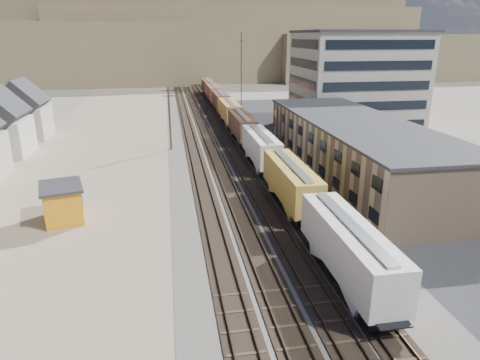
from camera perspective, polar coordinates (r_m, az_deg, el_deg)
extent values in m
plane|color=#6B6356|center=(32.23, 7.90, -14.29)|extent=(300.00, 300.00, 0.00)
cube|color=#4C4742|center=(78.13, -2.96, 5.79)|extent=(18.00, 200.00, 0.06)
cube|color=#83725A|center=(68.88, -18.72, 3.03)|extent=(24.00, 180.00, 0.03)
cube|color=#232326|center=(70.18, 16.73, 3.51)|extent=(26.00, 120.00, 0.04)
cube|color=black|center=(77.72, -6.65, 5.67)|extent=(2.60, 200.00, 0.08)
cube|color=#38281E|center=(77.66, -7.18, 5.73)|extent=(0.08, 200.00, 0.16)
cube|color=#38281E|center=(77.73, -6.12, 5.78)|extent=(0.08, 200.00, 0.16)
cube|color=black|center=(77.92, -4.43, 5.77)|extent=(2.60, 200.00, 0.08)
cube|color=#38281E|center=(77.83, -4.96, 5.83)|extent=(0.08, 200.00, 0.16)
cube|color=#38281E|center=(77.96, -3.91, 5.88)|extent=(0.08, 200.00, 0.16)
cube|color=black|center=(78.23, -2.23, 5.87)|extent=(2.60, 200.00, 0.08)
cube|color=#38281E|center=(78.12, -2.76, 5.93)|extent=(0.08, 200.00, 0.16)
cube|color=#38281E|center=(78.30, -1.71, 5.97)|extent=(0.08, 200.00, 0.16)
cube|color=black|center=(78.63, -0.20, 5.95)|extent=(2.60, 200.00, 0.08)
cube|color=#38281E|center=(78.49, -0.72, 6.01)|extent=(0.08, 200.00, 0.16)
cube|color=#38281E|center=(78.72, 0.32, 6.05)|extent=(0.08, 200.00, 0.16)
cube|color=black|center=(29.69, 17.99, -16.58)|extent=(2.20, 2.20, 0.90)
cube|color=black|center=(37.60, 11.00, -8.05)|extent=(2.20, 2.20, 0.90)
cube|color=beige|center=(32.48, 14.33, -8.56)|extent=(3.00, 13.34, 3.40)
cube|color=#B7B7B2|center=(31.72, 14.58, -5.69)|extent=(0.90, 12.32, 0.16)
cube|color=black|center=(41.90, 8.63, -5.02)|extent=(2.20, 2.20, 0.90)
cube|color=black|center=(50.95, 5.15, -0.52)|extent=(2.20, 2.20, 0.90)
cube|color=#B28C2F|center=(45.64, 6.82, -0.04)|extent=(3.00, 13.34, 3.40)
cube|color=#B7B7B2|center=(45.10, 6.91, 2.11)|extent=(0.90, 12.32, 0.16)
cube|color=black|center=(55.60, 3.85, 1.17)|extent=(2.20, 2.20, 0.90)
cube|color=black|center=(65.12, 1.81, 3.82)|extent=(2.20, 2.20, 0.90)
cube|color=beige|center=(59.77, 2.78, 4.58)|extent=(3.00, 13.34, 3.40)
cube|color=#B7B7B2|center=(59.37, 2.81, 6.25)|extent=(0.90, 12.33, 0.16)
cube|color=black|center=(69.92, 1.00, 4.87)|extent=(2.20, 2.20, 0.90)
cube|color=black|center=(79.67, -0.35, 6.59)|extent=(2.20, 2.20, 0.90)
cube|color=#47281E|center=(74.33, 0.29, 7.41)|extent=(3.00, 13.34, 3.40)
cube|color=#B7B7B2|center=(74.00, 0.29, 8.76)|extent=(0.90, 12.33, 0.16)
cube|color=black|center=(84.55, -0.90, 7.30)|extent=(2.20, 2.20, 0.90)
cube|color=black|center=(94.42, -1.84, 8.50)|extent=(2.20, 2.20, 0.90)
cube|color=#B28C2F|center=(89.10, -1.41, 9.29)|extent=(3.00, 13.34, 3.40)
cube|color=#B7B7B2|center=(88.83, -1.42, 10.42)|extent=(0.90, 12.32, 0.16)
cube|color=black|center=(99.35, -2.24, 9.00)|extent=(2.20, 2.20, 0.90)
cube|color=black|center=(109.30, -2.94, 9.88)|extent=(2.20, 2.20, 0.90)
cube|color=#47281E|center=(104.00, -2.63, 10.63)|extent=(3.00, 13.34, 3.40)
cube|color=#B7B7B2|center=(103.76, -2.64, 11.61)|extent=(0.90, 12.32, 0.16)
cube|color=black|center=(114.26, -3.25, 10.26)|extent=(2.20, 2.20, 0.90)
cube|color=black|center=(124.25, -3.79, 10.93)|extent=(2.20, 2.20, 0.90)
cube|color=brown|center=(118.97, -3.55, 11.64)|extent=(3.00, 13.34, 3.40)
cube|color=#B7B7B2|center=(118.77, -3.57, 12.49)|extent=(0.90, 12.32, 0.16)
cube|color=black|center=(129.23, -4.02, 11.23)|extent=(2.20, 2.20, 0.90)
cube|color=black|center=(139.26, -4.45, 11.75)|extent=(2.20, 2.20, 0.90)
cube|color=#47281E|center=(133.99, -4.27, 12.41)|extent=(3.00, 13.34, 3.40)
cube|color=#B7B7B2|center=(133.81, -4.29, 13.17)|extent=(0.90, 12.32, 0.16)
cube|color=tan|center=(57.64, 15.05, 4.04)|extent=(12.00, 40.00, 7.00)
cube|color=#2D2D30|center=(56.88, 15.35, 7.55)|extent=(12.40, 40.40, 0.30)
cube|color=black|center=(55.77, 9.25, 2.58)|extent=(0.12, 36.00, 1.20)
cube|color=black|center=(55.03, 9.42, 5.58)|extent=(0.12, 36.00, 1.20)
cube|color=#9E998E|center=(89.02, 15.19, 12.62)|extent=(22.00, 18.00, 18.00)
cube|color=#2D2D30|center=(88.62, 15.72, 18.53)|extent=(22.60, 18.60, 0.50)
cube|color=black|center=(85.06, 8.22, 12.81)|extent=(0.12, 16.00, 16.00)
cube|color=black|center=(80.91, 17.84, 11.83)|extent=(20.00, 0.12, 16.00)
cylinder|color=#382619|center=(68.80, -9.35, 8.02)|extent=(0.32, 0.32, 10.00)
cube|color=#382619|center=(68.14, -9.55, 11.66)|extent=(2.20, 0.14, 0.14)
cube|color=#382619|center=(68.24, -9.51, 10.99)|extent=(1.90, 0.14, 0.14)
cylinder|color=black|center=(68.13, -9.04, 11.81)|extent=(0.08, 0.08, 0.22)
cylinder|color=black|center=(87.33, 0.16, 13.14)|extent=(0.16, 0.16, 18.00)
cube|color=black|center=(86.92, 0.16, 18.07)|extent=(1.20, 0.08, 0.08)
cube|color=#B7B2A8|center=(74.65, -29.29, 4.94)|extent=(8.00, 8.00, 5.50)
cube|color=#9E998E|center=(85.82, -26.77, 6.84)|extent=(8.00, 8.00, 5.50)
cube|color=#2D2D30|center=(85.27, -27.13, 9.23)|extent=(8.15, 8.16, 8.15)
cube|color=brown|center=(183.12, -26.79, 14.77)|extent=(120.00, 40.00, 22.00)
cube|color=brown|center=(187.90, -0.83, 17.64)|extent=(140.00, 45.00, 28.00)
cube|color=brown|center=(201.66, 20.48, 15.17)|extent=(110.00, 38.00, 18.00)
cube|color=brown|center=(205.68, -10.45, 18.00)|extent=(200.00, 60.00, 32.00)
cube|color=orange|center=(45.67, -22.55, -2.96)|extent=(4.46, 5.28, 3.43)
cube|color=#2D2D30|center=(45.08, -22.83, -0.80)|extent=(5.02, 5.84, 0.29)
cube|color=black|center=(45.67, -20.36, -2.54)|extent=(0.40, 1.13, 1.14)
imported|color=#9A9BA1|center=(50.98, 27.89, -2.59)|extent=(5.93, 2.64, 1.69)
imported|color=navy|center=(79.56, 14.86, 5.99)|extent=(5.52, 6.30, 1.61)
imported|color=silver|center=(93.33, 17.10, 7.61)|extent=(2.90, 5.15, 1.65)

